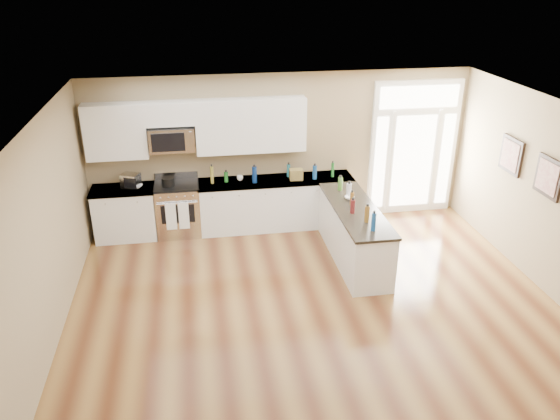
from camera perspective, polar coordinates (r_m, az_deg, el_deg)
name	(u,v)px	position (r m, az deg, el deg)	size (l,w,h in m)	color
ground	(332,349)	(7.27, 5.43, -14.26)	(8.00, 8.00, 0.00)	#512A16
room_shell	(338,230)	(6.35, 6.03, -2.11)	(8.00, 8.00, 8.00)	#8D7A59
back_cabinet_left	(126,214)	(10.11, -15.83, -0.44)	(1.10, 0.66, 0.94)	silver
back_cabinet_right	(276,205)	(10.13, -0.45, 0.57)	(2.85, 0.66, 0.94)	silver
peninsula_cabinet	(354,235)	(9.08, 7.73, -2.65)	(0.69, 2.32, 0.94)	silver
upper_cabinet_left	(116,131)	(9.75, -16.81, 7.87)	(1.04, 0.33, 0.95)	silver
upper_cabinet_right	(251,125)	(9.71, -3.06, 8.81)	(1.94, 0.33, 0.95)	silver
upper_cabinet_short	(170,113)	(9.60, -11.44, 9.88)	(0.82, 0.33, 0.40)	silver
microwave	(172,139)	(9.68, -11.23, 7.30)	(0.78, 0.41, 0.42)	silver
entry_door	(413,148)	(10.77, 13.76, 6.26)	(1.70, 0.10, 2.60)	white
wall_art_near	(511,155)	(9.60, 23.00, 5.29)	(0.05, 0.58, 0.58)	black
wall_art_far	(548,177)	(8.82, 26.25, 3.10)	(0.05, 0.58, 0.58)	black
kitchen_range	(178,209)	(10.02, -10.58, 0.12)	(0.78, 0.69, 1.08)	silver
stockpot	(168,181)	(9.78, -11.61, 2.95)	(0.22, 0.22, 0.17)	black
toaster_oven	(131,181)	(9.88, -15.34, 2.98)	(0.29, 0.23, 0.25)	silver
cardboard_box	(296,174)	(9.90, 1.70, 3.74)	(0.24, 0.17, 0.19)	brown
bowl_left	(137,186)	(9.87, -14.75, 2.40)	(0.20, 0.20, 0.05)	white
bowl_peninsula	(349,198)	(9.15, 7.26, 1.28)	(0.16, 0.16, 0.05)	white
cup_counter	(240,178)	(9.90, -4.21, 3.35)	(0.11, 0.11, 0.09)	white
counter_bottles	(312,187)	(9.27, 3.40, 2.42)	(2.31, 2.46, 0.32)	#19591E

